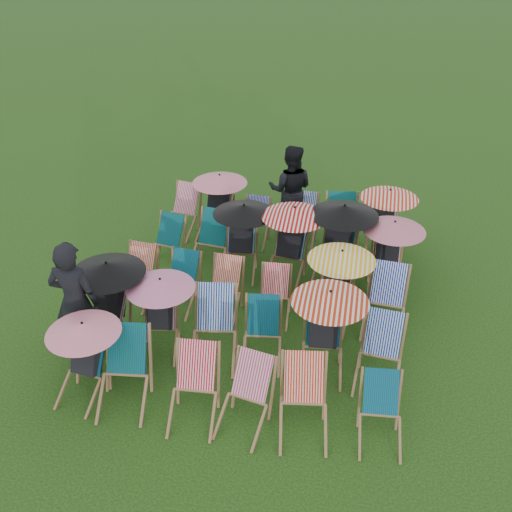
% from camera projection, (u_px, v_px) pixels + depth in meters
% --- Properties ---
extents(ground, '(100.00, 100.00, 0.00)m').
position_uv_depth(ground, '(254.00, 313.00, 9.49)').
color(ground, black).
rests_on(ground, ground).
extents(deckchair_0, '(0.99, 1.05, 1.18)m').
position_uv_depth(deckchair_0, '(82.00, 359.00, 7.63)').
color(deckchair_0, '#8F6442').
rests_on(deckchair_0, ground).
extents(deckchair_1, '(0.78, 1.00, 1.01)m').
position_uv_depth(deckchair_1, '(123.00, 373.00, 7.57)').
color(deckchair_1, '#8F6442').
rests_on(deckchair_1, ground).
extents(deckchair_2, '(0.69, 0.92, 0.95)m').
position_uv_depth(deckchair_2, '(193.00, 390.00, 7.36)').
color(deckchair_2, '#8F6442').
rests_on(deckchair_2, ground).
extents(deckchair_3, '(0.76, 0.94, 0.91)m').
position_uv_depth(deckchair_3, '(245.00, 398.00, 7.26)').
color(deckchair_3, '#8F6442').
rests_on(deckchair_3, ground).
extents(deckchair_4, '(0.76, 0.97, 0.96)m').
position_uv_depth(deckchair_4, '(304.00, 403.00, 7.16)').
color(deckchair_4, '#8F6442').
rests_on(deckchair_4, ground).
extents(deckchair_5, '(0.63, 0.82, 0.84)m').
position_uv_depth(deckchair_5, '(381.00, 415.00, 7.07)').
color(deckchair_5, '#8F6442').
rests_on(deckchair_5, ground).
extents(deckchair_6, '(1.14, 1.21, 1.35)m').
position_uv_depth(deckchair_6, '(105.00, 301.00, 8.58)').
color(deckchair_6, '#8F6442').
rests_on(deckchair_6, ground).
extents(deckchair_7, '(1.01, 1.10, 1.20)m').
position_uv_depth(deckchair_7, '(160.00, 314.00, 8.43)').
color(deckchair_7, '#8F6442').
rests_on(deckchair_7, ground).
extents(deckchair_8, '(0.81, 1.04, 1.03)m').
position_uv_depth(deckchair_8, '(214.00, 329.00, 8.33)').
color(deckchair_8, '#8F6442').
rests_on(deckchair_8, ground).
extents(deckchair_9, '(0.69, 0.89, 0.89)m').
position_uv_depth(deckchair_9, '(262.00, 335.00, 8.33)').
color(deckchair_9, '#8F6442').
rests_on(deckchair_9, ground).
extents(deckchair_10, '(1.09, 1.17, 1.30)m').
position_uv_depth(deckchair_10, '(325.00, 331.00, 8.03)').
color(deckchair_10, '#8F6442').
rests_on(deckchair_10, ground).
extents(deckchair_11, '(0.72, 0.93, 0.95)m').
position_uv_depth(deckchair_11, '(380.00, 355.00, 7.92)').
color(deckchair_11, '#8F6442').
rests_on(deckchair_11, ground).
extents(deckchair_12, '(0.67, 0.87, 0.90)m').
position_uv_depth(deckchair_12, '(136.00, 277.00, 9.60)').
color(deckchair_12, '#8F6442').
rests_on(deckchair_12, ground).
extents(deckchair_13, '(0.67, 0.87, 0.88)m').
position_uv_depth(deckchair_13, '(179.00, 283.00, 9.45)').
color(deckchair_13, '#8F6442').
rests_on(deckchair_13, ground).
extents(deckchair_14, '(0.61, 0.82, 0.87)m').
position_uv_depth(deckchair_14, '(223.00, 289.00, 9.32)').
color(deckchair_14, '#8F6442').
rests_on(deckchair_14, ground).
extents(deckchair_15, '(0.58, 0.78, 0.82)m').
position_uv_depth(deckchair_15, '(274.00, 296.00, 9.20)').
color(deckchair_15, '#8F6442').
rests_on(deckchair_15, ground).
extents(deckchair_16, '(1.07, 1.13, 1.27)m').
position_uv_depth(deckchair_16, '(336.00, 286.00, 8.99)').
color(deckchair_16, '#8F6442').
rests_on(deckchair_16, ground).
extents(deckchair_17, '(0.73, 0.96, 0.99)m').
position_uv_depth(deckchair_17, '(386.00, 303.00, 8.91)').
color(deckchair_17, '#8F6442').
rests_on(deckchair_17, ground).
extents(deckchair_18, '(0.74, 0.92, 0.90)m').
position_uv_depth(deckchair_18, '(164.00, 244.00, 10.51)').
color(deckchair_18, '#8F6442').
rests_on(deckchair_18, ground).
extents(deckchair_19, '(0.75, 0.97, 0.99)m').
position_uv_depth(deckchair_19, '(209.00, 243.00, 10.45)').
color(deckchair_19, '#8F6442').
rests_on(deckchair_19, ground).
extents(deckchair_20, '(1.11, 1.18, 1.31)m').
position_uv_depth(deckchair_20, '(241.00, 238.00, 10.20)').
color(deckchair_20, '#8F6442').
rests_on(deckchair_20, ground).
extents(deckchair_21, '(1.15, 1.22, 1.37)m').
position_uv_depth(deckchair_21, '(289.00, 242.00, 10.03)').
color(deckchair_21, '#8F6442').
rests_on(deckchair_21, ground).
extents(deckchair_22, '(1.20, 1.28, 1.42)m').
position_uv_depth(deckchair_22, '(338.00, 242.00, 9.99)').
color(deckchair_22, '#8F6442').
rests_on(deckchair_22, ground).
extents(deckchair_23, '(1.06, 1.11, 1.26)m').
position_uv_depth(deckchair_23, '(388.00, 255.00, 9.78)').
color(deckchair_23, '#8F6442').
rests_on(deckchair_23, ground).
extents(deckchair_24, '(0.75, 0.94, 0.93)m').
position_uv_depth(deckchair_24, '(182.00, 211.00, 11.58)').
color(deckchair_24, '#8F6442').
rests_on(deckchair_24, ground).
extents(deckchair_25, '(1.09, 1.15, 1.29)m').
position_uv_depth(deckchair_25, '(217.00, 205.00, 11.35)').
color(deckchair_25, '#8F6442').
rests_on(deckchair_25, ground).
extents(deckchair_26, '(0.58, 0.79, 0.84)m').
position_uv_depth(deckchair_26, '(254.00, 223.00, 11.25)').
color(deckchair_26, '#8F6442').
rests_on(deckchair_26, ground).
extents(deckchair_27, '(0.66, 0.91, 0.96)m').
position_uv_depth(deckchair_27, '(301.00, 222.00, 11.15)').
color(deckchair_27, '#8F6442').
rests_on(deckchair_27, ground).
extents(deckchair_28, '(0.81, 1.03, 1.03)m').
position_uv_depth(deckchair_28, '(342.00, 226.00, 10.96)').
color(deckchair_28, '#8F6442').
rests_on(deckchair_28, ground).
extents(deckchair_29, '(1.08, 1.13, 1.28)m').
position_uv_depth(deckchair_29, '(384.00, 221.00, 10.78)').
color(deckchair_29, '#8F6442').
rests_on(deckchair_29, ground).
extents(person_left, '(0.73, 0.50, 1.96)m').
position_uv_depth(person_left, '(75.00, 302.00, 8.12)').
color(person_left, black).
rests_on(person_left, ground).
extents(person_rear, '(0.93, 0.74, 1.86)m').
position_uv_depth(person_rear, '(290.00, 190.00, 11.36)').
color(person_rear, black).
rests_on(person_rear, ground).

